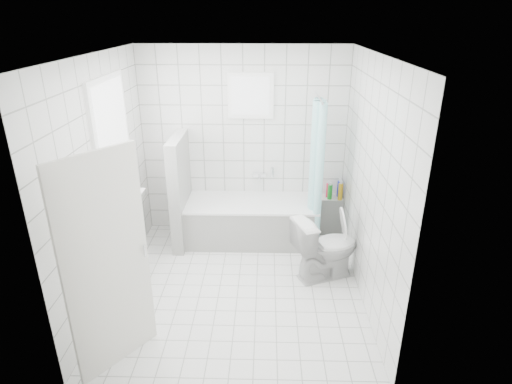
{
  "coord_description": "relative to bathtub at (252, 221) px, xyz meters",
  "views": [
    {
      "loc": [
        0.31,
        -4.19,
        2.96
      ],
      "look_at": [
        0.2,
        0.35,
        1.05
      ],
      "focal_mm": 30.0,
      "sensor_mm": 36.0,
      "label": 1
    }
  ],
  "objects": [
    {
      "name": "window_sill",
      "position": [
        -1.43,
        -0.82,
        0.57
      ],
      "size": [
        0.18,
        1.02,
        0.08
      ],
      "primitive_type": "cube",
      "color": "white",
      "rests_on": "wall_left"
    },
    {
      "name": "tiled_ledge",
      "position": [
        1.15,
        0.25,
        -0.02
      ],
      "size": [
        0.4,
        0.24,
        0.55
      ],
      "primitive_type": "cube",
      "color": "white",
      "rests_on": "ground"
    },
    {
      "name": "wall_front",
      "position": [
        -0.12,
        -2.62,
        1.01
      ],
      "size": [
        2.8,
        0.02,
        2.6
      ],
      "primitive_type": "cube",
      "color": "white",
      "rests_on": "ground"
    },
    {
      "name": "toilet",
      "position": [
        0.91,
        -0.89,
        0.1
      ],
      "size": [
        0.88,
        0.7,
        0.79
      ],
      "primitive_type": "imported",
      "rotation": [
        0.0,
        0.0,
        1.96
      ],
      "color": "silver",
      "rests_on": "ground"
    },
    {
      "name": "curtain_rod",
      "position": [
        0.83,
        -0.02,
        1.71
      ],
      "size": [
        0.02,
        0.8,
        0.02
      ],
      "primitive_type": "cylinder",
      "rotation": [
        1.57,
        0.0,
        0.0
      ],
      "color": "silver",
      "rests_on": "wall_back"
    },
    {
      "name": "ceiling",
      "position": [
        -0.12,
        -1.12,
        2.31
      ],
      "size": [
        3.0,
        3.0,
        0.0
      ],
      "primitive_type": "plane",
      "rotation": [
        3.14,
        0.0,
        0.0
      ],
      "color": "white",
      "rests_on": "ground"
    },
    {
      "name": "partition_wall",
      "position": [
        -0.96,
        -0.05,
        0.46
      ],
      "size": [
        0.15,
        0.85,
        1.5
      ],
      "primitive_type": "cube",
      "color": "white",
      "rests_on": "ground"
    },
    {
      "name": "tub_faucet",
      "position": [
        0.1,
        0.33,
        0.56
      ],
      "size": [
        0.18,
        0.06,
        0.06
      ],
      "primitive_type": "cube",
      "color": "silver",
      "rests_on": "wall_back"
    },
    {
      "name": "wall_back",
      "position": [
        -0.12,
        0.38,
        1.01
      ],
      "size": [
        2.8,
        0.02,
        2.6
      ],
      "primitive_type": "cube",
      "color": "white",
      "rests_on": "ground"
    },
    {
      "name": "window_left",
      "position": [
        -1.47,
        -0.82,
        1.31
      ],
      "size": [
        0.01,
        0.9,
        1.4
      ],
      "primitive_type": "cube",
      "color": "white",
      "rests_on": "wall_left"
    },
    {
      "name": "window_back",
      "position": [
        -0.02,
        0.33,
        1.66
      ],
      "size": [
        0.5,
        0.01,
        0.5
      ],
      "primitive_type": "cube",
      "color": "white",
      "rests_on": "wall_back"
    },
    {
      "name": "door",
      "position": [
        -1.13,
        -2.28,
        0.71
      ],
      "size": [
        0.51,
        0.67,
        2.0
      ],
      "primitive_type": "cube",
      "rotation": [
        0.0,
        0.0,
        -0.64
      ],
      "color": "silver",
      "rests_on": "ground"
    },
    {
      "name": "wall_right",
      "position": [
        1.28,
        -1.12,
        1.01
      ],
      "size": [
        0.02,
        3.0,
        2.6
      ],
      "primitive_type": "cube",
      "color": "white",
      "rests_on": "ground"
    },
    {
      "name": "ledge_bottles",
      "position": [
        1.16,
        0.23,
        0.37
      ],
      "size": [
        0.22,
        0.18,
        0.24
      ],
      "color": "#189226",
      "rests_on": "tiled_ledge"
    },
    {
      "name": "sill_bottles",
      "position": [
        -1.42,
        -0.72,
        0.74
      ],
      "size": [
        0.16,
        0.64,
        0.32
      ],
      "color": "#CB65AC",
      "rests_on": "window_sill"
    },
    {
      "name": "wall_left",
      "position": [
        -1.52,
        -1.12,
        1.01
      ],
      "size": [
        0.02,
        3.0,
        2.6
      ],
      "primitive_type": "cube",
      "color": "white",
      "rests_on": "ground"
    },
    {
      "name": "bathtub",
      "position": [
        0.0,
        0.0,
        0.0
      ],
      "size": [
        1.78,
        0.77,
        0.58
      ],
      "color": "white",
      "rests_on": "ground"
    },
    {
      "name": "shower_curtain",
      "position": [
        0.83,
        -0.16,
        0.81
      ],
      "size": [
        0.14,
        0.48,
        1.78
      ],
      "primitive_type": null,
      "color": "#41C1BB",
      "rests_on": "curtain_rod"
    },
    {
      "name": "ground",
      "position": [
        -0.12,
        -1.12,
        -0.29
      ],
      "size": [
        3.0,
        3.0,
        0.0
      ],
      "primitive_type": "plane",
      "color": "white",
      "rests_on": "ground"
    }
  ]
}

